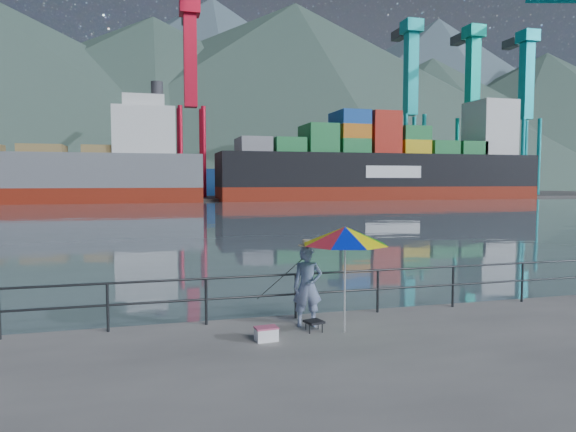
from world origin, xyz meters
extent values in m
cube|color=slate|center=(0.00, 130.00, 0.00)|extent=(500.00, 280.00, 0.00)
cube|color=#514F4C|center=(10.00, 93.00, 0.00)|extent=(200.00, 40.00, 0.40)
cylinder|color=#2D3033|center=(0.00, 1.70, 1.00)|extent=(22.00, 0.05, 0.05)
cylinder|color=#2D3033|center=(0.00, 1.70, 0.55)|extent=(22.00, 0.05, 0.05)
cube|color=#2D3033|center=(0.00, 1.70, 0.50)|extent=(22.00, 0.06, 1.00)
cone|color=#385147|center=(0.00, 205.00, 34.00)|extent=(282.88, 282.88, 68.00)
cone|color=#385147|center=(60.00, 210.00, 40.00)|extent=(332.80, 332.80, 80.00)
cone|color=#385147|center=(130.00, 215.00, 31.00)|extent=(257.92, 257.92, 62.00)
cone|color=#385147|center=(200.00, 220.00, 35.00)|extent=(291.20, 291.20, 70.00)
cube|color=#194CA5|center=(10.00, 92.00, 2.60)|extent=(6.00, 2.40, 5.20)
cube|color=#194CA5|center=(16.50, 92.00, 2.60)|extent=(6.00, 2.40, 5.20)
cube|color=gray|center=(23.00, 92.00, 1.30)|extent=(6.00, 2.40, 2.60)
cube|color=gray|center=(29.50, 92.00, 1.30)|extent=(6.00, 2.40, 2.60)
cube|color=gray|center=(36.00, 92.00, 3.90)|extent=(6.00, 2.40, 7.80)
cube|color=yellow|center=(42.50, 92.00, 3.90)|extent=(6.00, 2.40, 7.80)
cube|color=orange|center=(49.00, 92.00, 1.30)|extent=(6.00, 2.40, 2.60)
cube|color=#194CA5|center=(55.50, 92.00, 1.30)|extent=(6.00, 2.40, 2.60)
cube|color=#194CA5|center=(62.00, 92.00, 1.30)|extent=(6.00, 2.40, 2.60)
cube|color=#267F3F|center=(10.00, 95.00, 2.60)|extent=(6.00, 2.40, 5.20)
cube|color=#194CA5|center=(16.50, 95.00, 3.90)|extent=(6.00, 2.40, 7.80)
cube|color=gray|center=(23.00, 95.00, 1.30)|extent=(6.00, 2.40, 2.60)
cube|color=red|center=(29.50, 95.00, 3.90)|extent=(6.00, 2.40, 7.80)
cube|color=#267F3F|center=(36.00, 95.00, 2.60)|extent=(6.00, 2.40, 5.20)
cube|color=red|center=(42.50, 95.00, 1.30)|extent=(6.00, 2.40, 2.60)
cube|color=#267F3F|center=(49.00, 95.00, 3.90)|extent=(6.00, 2.40, 7.80)
imported|color=navy|center=(1.07, 1.05, 0.85)|extent=(0.68, 0.51, 1.70)
cylinder|color=white|center=(1.67, 0.42, 0.99)|extent=(0.04, 0.04, 1.99)
cone|color=#061FCF|center=(1.67, 0.42, 1.99)|extent=(1.96, 1.96, 0.37)
cube|color=black|center=(1.09, 0.63, 0.20)|extent=(0.42, 0.42, 0.04)
cube|color=#2D3033|center=(1.09, 0.63, 0.09)|extent=(0.29, 0.29, 0.18)
cube|color=white|center=(0.00, 0.28, 0.12)|extent=(0.44, 0.32, 0.24)
cylinder|color=black|center=(0.73, 1.93, 0.00)|extent=(0.80, 1.76, 1.35)
cube|color=maroon|center=(-17.84, 72.07, 0.75)|extent=(46.59, 8.06, 2.50)
cube|color=slate|center=(-17.84, 72.07, 4.50)|extent=(46.59, 8.06, 5.00)
cube|color=silver|center=(-2.93, 72.07, 10.50)|extent=(9.00, 6.77, 7.00)
cube|color=maroon|center=(37.04, 73.70, 0.75)|extent=(57.18, 9.53, 2.50)
cube|color=black|center=(37.04, 73.70, 4.80)|extent=(57.18, 9.53, 5.60)
cube|color=silver|center=(58.76, 73.70, 12.60)|extent=(7.00, 7.62, 10.00)
camera|label=1|loc=(-2.10, -9.22, 3.10)|focal=32.00mm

